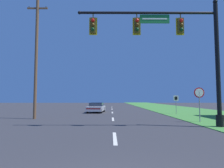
{
  "coord_description": "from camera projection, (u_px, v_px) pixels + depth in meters",
  "views": [
    {
      "loc": [
        -0.17,
        -2.85,
        1.72
      ],
      "look_at": [
        0.0,
        28.6,
        4.03
      ],
      "focal_mm": 32.0,
      "sensor_mm": 36.0,
      "label": 1
    }
  ],
  "objects": [
    {
      "name": "route_sign_post",
      "position": [
        176.0,
        100.0,
        22.08
      ],
      "size": [
        0.55,
        0.06,
        2.03
      ],
      "color": "gray",
      "rests_on": "grass_verge_right"
    },
    {
      "name": "stop_sign",
      "position": [
        199.0,
        97.0,
        14.67
      ],
      "size": [
        0.76,
        0.07,
        2.5
      ],
      "color": "gray",
      "rests_on": "grass_verge_right"
    },
    {
      "name": "car_ahead",
      "position": [
        96.0,
        108.0,
        25.0
      ],
      "size": [
        2.18,
        4.47,
        1.19
      ],
      "color": "black",
      "rests_on": "ground"
    },
    {
      "name": "utility_pole_near",
      "position": [
        36.0,
        56.0,
        17.36
      ],
      "size": [
        1.8,
        0.26,
        10.62
      ],
      "color": "brown",
      "rests_on": "ground"
    },
    {
      "name": "road_center_line",
      "position": [
        112.0,
        113.0,
        24.66
      ],
      "size": [
        0.16,
        34.8,
        0.01
      ],
      "color": "silver",
      "rests_on": "ground"
    },
    {
      "name": "signal_mast",
      "position": [
        179.0,
        47.0,
        12.32
      ],
      "size": [
        8.86,
        0.47,
        7.92
      ],
      "color": "black",
      "rests_on": "grass_verge_right"
    },
    {
      "name": "grass_verge_right",
      "position": [
        176.0,
        109.0,
        32.69
      ],
      "size": [
        10.0,
        110.0,
        0.04
      ],
      "color": "#428438",
      "rests_on": "ground"
    }
  ]
}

